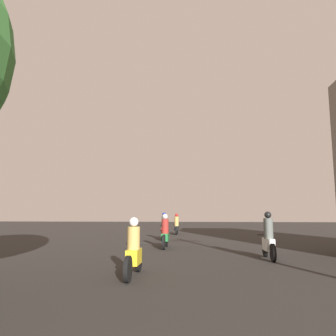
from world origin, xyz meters
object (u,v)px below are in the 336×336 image
(motorcycle_white, at_px, (268,240))
(motorcycle_red, at_px, (164,229))
(motorcycle_black, at_px, (177,226))
(motorcycle_yellow, at_px, (134,252))
(motorcycle_green, at_px, (165,234))

(motorcycle_white, xyz_separation_m, motorcycle_red, (-4.50, 8.12, -0.01))
(motorcycle_red, xyz_separation_m, motorcycle_black, (0.44, 5.13, -0.03))
(motorcycle_yellow, distance_m, motorcycle_green, 6.91)
(motorcycle_red, bearing_deg, motorcycle_yellow, -88.05)
(motorcycle_green, height_order, motorcycle_black, same)
(motorcycle_red, relative_size, motorcycle_black, 1.07)
(motorcycle_white, distance_m, motorcycle_red, 9.28)
(motorcycle_white, relative_size, motorcycle_green, 0.91)
(motorcycle_white, height_order, motorcycle_red, motorcycle_white)
(motorcycle_green, bearing_deg, motorcycle_yellow, -97.51)
(motorcycle_green, xyz_separation_m, motorcycle_black, (-0.06, 9.88, 0.00))
(motorcycle_white, relative_size, motorcycle_black, 0.95)
(motorcycle_white, bearing_deg, motorcycle_black, 100.56)
(motorcycle_green, bearing_deg, motorcycle_black, 84.18)
(motorcycle_red, bearing_deg, motorcycle_green, -83.66)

